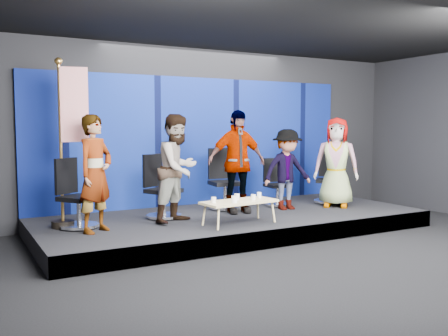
% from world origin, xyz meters
% --- Properties ---
extents(ground, '(10.00, 10.00, 0.00)m').
position_xyz_m(ground, '(0.00, 0.00, 0.00)').
color(ground, black).
rests_on(ground, ground).
extents(room_walls, '(10.02, 8.02, 3.51)m').
position_xyz_m(room_walls, '(0.00, 0.00, 2.43)').
color(room_walls, black).
rests_on(room_walls, ground).
extents(riser, '(7.00, 3.00, 0.30)m').
position_xyz_m(riser, '(0.00, 2.50, 0.15)').
color(riser, black).
rests_on(riser, ground).
extents(backdrop, '(7.00, 0.08, 2.60)m').
position_xyz_m(backdrop, '(0.00, 3.95, 1.60)').
color(backdrop, '#071051').
rests_on(backdrop, riser).
extents(chair_a, '(0.87, 0.87, 1.11)m').
position_xyz_m(chair_a, '(-2.79, 2.64, 0.66)').
color(chair_a, silver).
rests_on(chair_a, riser).
extents(panelist_a, '(0.78, 0.72, 1.79)m').
position_xyz_m(panelist_a, '(-2.59, 2.18, 1.20)').
color(panelist_a, black).
rests_on(panelist_a, riser).
extents(chair_b, '(0.85, 0.85, 1.12)m').
position_xyz_m(chair_b, '(-1.29, 2.80, 0.67)').
color(chair_b, silver).
rests_on(chair_b, riser).
extents(panelist_b, '(1.10, 1.02, 1.81)m').
position_xyz_m(panelist_b, '(-1.17, 2.30, 1.21)').
color(panelist_b, black).
rests_on(panelist_b, riser).
extents(chair_c, '(0.74, 0.74, 1.18)m').
position_xyz_m(chair_c, '(0.15, 3.12, 0.69)').
color(chair_c, silver).
rests_on(chair_c, riser).
extents(panelist_c, '(1.17, 0.60, 1.91)m').
position_xyz_m(panelist_c, '(0.14, 2.61, 1.25)').
color(panelist_c, black).
rests_on(panelist_c, riser).
extents(chair_d, '(0.58, 0.58, 0.96)m').
position_xyz_m(chair_d, '(1.27, 2.95, 0.62)').
color(chair_d, silver).
rests_on(chair_d, riser).
extents(panelist_d, '(1.04, 0.65, 1.56)m').
position_xyz_m(panelist_d, '(1.18, 2.46, 1.08)').
color(panelist_d, black).
rests_on(panelist_d, riser).
extents(chair_e, '(0.88, 0.88, 1.10)m').
position_xyz_m(chair_e, '(2.45, 2.72, 0.66)').
color(chair_e, silver).
rests_on(chair_e, riser).
extents(panelist_e, '(1.02, 1.01, 1.78)m').
position_xyz_m(panelist_e, '(2.24, 2.26, 1.19)').
color(panelist_e, black).
rests_on(panelist_e, riser).
extents(coffee_table, '(1.31, 0.65, 0.39)m').
position_xyz_m(coffee_table, '(-0.36, 1.65, 0.66)').
color(coffee_table, tan).
rests_on(coffee_table, riser).
extents(mug_a, '(0.08, 0.08, 0.10)m').
position_xyz_m(mug_a, '(-0.85, 1.63, 0.74)').
color(mug_a, silver).
rests_on(mug_a, coffee_table).
extents(mug_b, '(0.09, 0.09, 0.11)m').
position_xyz_m(mug_b, '(-0.54, 1.52, 0.74)').
color(mug_b, silver).
rests_on(mug_b, coffee_table).
extents(mug_c, '(0.09, 0.09, 0.10)m').
position_xyz_m(mug_c, '(-0.37, 1.73, 0.74)').
color(mug_c, silver).
rests_on(mug_c, coffee_table).
extents(mug_d, '(0.08, 0.08, 0.09)m').
position_xyz_m(mug_d, '(-0.13, 1.60, 0.74)').
color(mug_d, silver).
rests_on(mug_d, coffee_table).
extents(mug_e, '(0.08, 0.08, 0.09)m').
position_xyz_m(mug_e, '(0.12, 1.80, 0.73)').
color(mug_e, silver).
rests_on(mug_e, coffee_table).
extents(flag_stand, '(0.60, 0.36, 2.68)m').
position_xyz_m(flag_stand, '(-2.85, 2.72, 1.72)').
color(flag_stand, black).
rests_on(flag_stand, riser).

